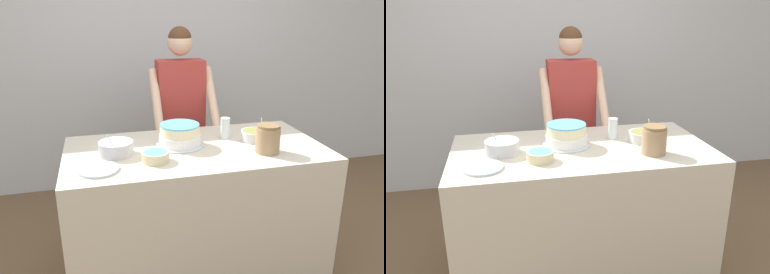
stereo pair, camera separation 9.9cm
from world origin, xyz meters
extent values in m
cube|color=silver|center=(0.00, 1.94, 1.30)|extent=(10.00, 0.05, 2.60)
cube|color=beige|center=(0.00, 0.41, 0.45)|extent=(1.58, 0.81, 0.89)
cylinder|color=#2D2D38|center=(-0.01, 1.14, 0.38)|extent=(0.11, 0.11, 0.76)
cylinder|color=#2D2D38|center=(0.15, 1.14, 0.38)|extent=(0.11, 0.11, 0.76)
cube|color=#B23833|center=(0.07, 1.14, 1.05)|extent=(0.36, 0.20, 0.57)
cylinder|color=beige|center=(-0.14, 0.98, 1.05)|extent=(0.07, 0.37, 0.48)
cylinder|color=beige|center=(0.28, 0.98, 1.05)|extent=(0.07, 0.37, 0.48)
sphere|color=beige|center=(0.07, 1.14, 1.46)|extent=(0.19, 0.19, 0.19)
sphere|color=#51331E|center=(0.07, 1.14, 1.50)|extent=(0.18, 0.18, 0.18)
cylinder|color=silver|center=(-0.09, 0.47, 0.90)|extent=(0.30, 0.30, 0.01)
cylinder|color=white|center=(-0.09, 0.47, 0.93)|extent=(0.26, 0.26, 0.06)
cylinder|color=#F4EABC|center=(-0.09, 0.47, 0.99)|extent=(0.24, 0.24, 0.06)
cylinder|color=#60B7E0|center=(-0.09, 0.47, 1.03)|extent=(0.24, 0.24, 0.01)
cylinder|color=silver|center=(-0.48, 0.41, 0.93)|extent=(0.20, 0.20, 0.08)
cylinder|color=white|center=(-0.48, 0.41, 0.97)|extent=(0.17, 0.17, 0.01)
cylinder|color=silver|center=(-0.50, 0.34, 0.97)|extent=(0.08, 0.02, 0.14)
cylinder|color=beige|center=(-0.28, 0.25, 0.92)|extent=(0.16, 0.16, 0.06)
cylinder|color=#60B7E0|center=(-0.28, 0.25, 0.94)|extent=(0.13, 0.13, 0.01)
cylinder|color=silver|center=(0.40, 0.44, 0.93)|extent=(0.18, 0.18, 0.07)
cylinder|color=olive|center=(0.40, 0.44, 0.95)|extent=(0.15, 0.15, 0.01)
cylinder|color=silver|center=(0.43, 0.38, 0.98)|extent=(0.05, 0.03, 0.16)
cylinder|color=silver|center=(0.23, 0.53, 0.96)|extent=(0.06, 0.06, 0.14)
cylinder|color=silver|center=(-0.59, 0.19, 0.90)|extent=(0.22, 0.22, 0.01)
cylinder|color=#9E7F5B|center=(0.39, 0.22, 0.97)|extent=(0.14, 0.14, 0.15)
cylinder|color=olive|center=(0.39, 0.22, 1.06)|extent=(0.13, 0.13, 0.02)
camera|label=1|loc=(-0.56, -1.68, 1.69)|focal=35.00mm
camera|label=2|loc=(-0.47, -1.70, 1.69)|focal=35.00mm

